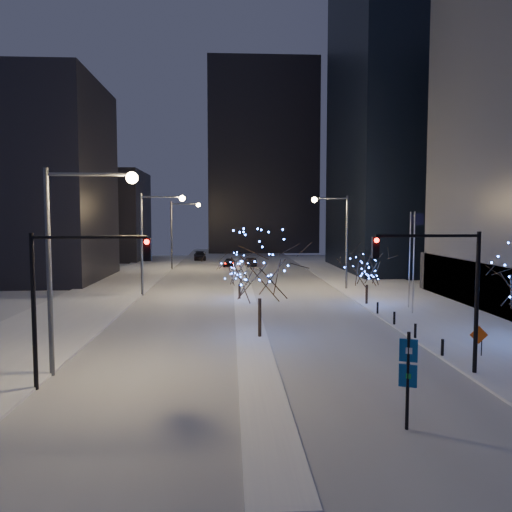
{
  "coord_description": "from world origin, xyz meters",
  "views": [
    {
      "loc": [
        -1.35,
        -22.15,
        7.65
      ],
      "look_at": [
        0.44,
        12.39,
        5.0
      ],
      "focal_mm": 35.0,
      "sensor_mm": 36.0,
      "label": 1
    }
  ],
  "objects": [
    {
      "name": "flagpoles",
      "position": [
        13.37,
        17.25,
        4.8
      ],
      "size": [
        1.35,
        2.6,
        8.0
      ],
      "color": "silver",
      "rests_on": "east_sidewalk"
    },
    {
      "name": "wayfinding_sign",
      "position": [
        5.0,
        -4.97,
        2.2
      ],
      "size": [
        0.62,
        0.31,
        3.59
      ],
      "rotation": [
        0.0,
        0.0,
        -0.38
      ],
      "color": "black",
      "rests_on": "ground"
    },
    {
      "name": "east_sidewalk",
      "position": [
        15.0,
        20.0,
        0.07
      ],
      "size": [
        10.0,
        90.0,
        0.15
      ],
      "primitive_type": "cube",
      "color": "white",
      "rests_on": "ground"
    },
    {
      "name": "holiday_tree_plaza_far",
      "position": [
        10.58,
        20.54,
        3.39
      ],
      "size": [
        5.04,
        5.04,
        5.13
      ],
      "color": "black",
      "rests_on": "east_sidewalk"
    },
    {
      "name": "street_lamp_east",
      "position": [
        10.08,
        30.0,
        6.45
      ],
      "size": [
        3.9,
        0.56,
        10.0
      ],
      "color": "#595E66",
      "rests_on": "ground"
    },
    {
      "name": "filler_west_near",
      "position": [
        -28.0,
        40.0,
        12.0
      ],
      "size": [
        22.0,
        18.0,
        24.0
      ],
      "primitive_type": "cube",
      "color": "black",
      "rests_on": "ground"
    },
    {
      "name": "holiday_tree_median_far",
      "position": [
        -0.5,
        23.86,
        2.81
      ],
      "size": [
        3.52,
        3.52,
        4.22
      ],
      "color": "black",
      "rests_on": "median"
    },
    {
      "name": "street_lamp_w_mid",
      "position": [
        -8.94,
        27.0,
        6.5
      ],
      "size": [
        4.4,
        0.56,
        10.0
      ],
      "color": "#595E66",
      "rests_on": "ground"
    },
    {
      "name": "road",
      "position": [
        0.0,
        35.0,
        0.01
      ],
      "size": [
        20.0,
        130.0,
        0.02
      ],
      "primitive_type": "cube",
      "color": "silver",
      "rests_on": "ground"
    },
    {
      "name": "filler_west_far",
      "position": [
        -26.0,
        70.0,
        8.0
      ],
      "size": [
        18.0,
        16.0,
        16.0
      ],
      "primitive_type": "cube",
      "color": "black",
      "rests_on": "ground"
    },
    {
      "name": "street_lamp_w_far",
      "position": [
        -8.94,
        52.0,
        6.5
      ],
      "size": [
        4.4,
        0.56,
        10.0
      ],
      "color": "#595E66",
      "rests_on": "ground"
    },
    {
      "name": "ground",
      "position": [
        0.0,
        0.0,
        0.0
      ],
      "size": [
        160.0,
        160.0,
        0.0
      ],
      "primitive_type": "plane",
      "color": "silver",
      "rests_on": "ground"
    },
    {
      "name": "bollards",
      "position": [
        10.2,
        10.0,
        0.6
      ],
      "size": [
        0.16,
        12.16,
        0.9
      ],
      "color": "black",
      "rests_on": "east_sidewalk"
    },
    {
      "name": "car_mid",
      "position": [
        1.87,
        56.53,
        0.68
      ],
      "size": [
        1.9,
        4.29,
        1.37
      ],
      "primitive_type": "imported",
      "rotation": [
        0.0,
        0.0,
        3.25
      ],
      "color": "black",
      "rests_on": "ground"
    },
    {
      "name": "traffic_signal_east",
      "position": [
        8.94,
        1.0,
        4.76
      ],
      "size": [
        5.26,
        0.43,
        7.0
      ],
      "color": "black",
      "rests_on": "ground"
    },
    {
      "name": "car_near",
      "position": [
        -1.51,
        56.1,
        0.67
      ],
      "size": [
        2.04,
        4.09,
        1.34
      ],
      "primitive_type": "imported",
      "rotation": [
        0.0,
        0.0,
        -0.12
      ],
      "color": "black",
      "rests_on": "ground"
    },
    {
      "name": "street_lamp_w_near",
      "position": [
        -8.94,
        2.0,
        6.5
      ],
      "size": [
        4.4,
        0.56,
        10.0
      ],
      "color": "#595E66",
      "rests_on": "ground"
    },
    {
      "name": "traffic_signal_west",
      "position": [
        -8.44,
        -0.0,
        4.76
      ],
      "size": [
        5.26,
        0.43,
        7.0
      ],
      "color": "black",
      "rests_on": "ground"
    },
    {
      "name": "median",
      "position": [
        0.0,
        30.0,
        0.07
      ],
      "size": [
        2.0,
        80.0,
        0.15
      ],
      "primitive_type": "cube",
      "color": "white",
      "rests_on": "ground"
    },
    {
      "name": "horizon_block",
      "position": [
        6.0,
        92.0,
        21.0
      ],
      "size": [
        24.0,
        14.0,
        42.0
      ],
      "primitive_type": "cube",
      "color": "black",
      "rests_on": "ground"
    },
    {
      "name": "car_far",
      "position": [
        -6.87,
        68.54,
        0.76
      ],
      "size": [
        2.56,
        5.41,
        1.53
      ],
      "primitive_type": "imported",
      "rotation": [
        0.0,
        0.0,
        0.08
      ],
      "color": "black",
      "rests_on": "ground"
    },
    {
      "name": "construction_sign",
      "position": [
        12.14,
        3.85,
        1.14
      ],
      "size": [
        1.0,
        0.09,
        1.65
      ],
      "rotation": [
        0.0,
        0.0,
        -0.06
      ],
      "color": "black",
      "rests_on": "east_sidewalk"
    },
    {
      "name": "west_sidewalk",
      "position": [
        -14.0,
        20.0,
        0.07
      ],
      "size": [
        8.0,
        90.0,
        0.15
      ],
      "primitive_type": "cube",
      "color": "white",
      "rests_on": "ground"
    },
    {
      "name": "holiday_tree_median_near",
      "position": [
        0.5,
        8.91,
        4.57
      ],
      "size": [
        6.5,
        6.5,
        6.8
      ],
      "color": "black",
      "rests_on": "median"
    }
  ]
}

